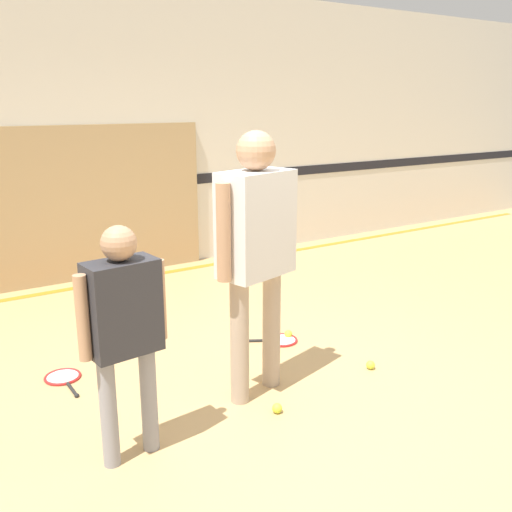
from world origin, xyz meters
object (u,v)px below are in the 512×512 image
Objects in this scene: tennis_ball_stray_left at (371,365)px; person_student_left at (124,320)px; person_instructor at (256,238)px; tennis_ball_near_instructor at (277,408)px; racket_second_spare at (64,378)px; tennis_ball_by_spare_racket at (288,334)px; racket_spare_on_floor at (279,340)px.

person_student_left is at bearing -178.19° from tennis_ball_stray_left.
person_instructor is 26.88× the size of tennis_ball_stray_left.
person_instructor is 1.41m from tennis_ball_stray_left.
person_student_left is 20.26× the size of tennis_ball_near_instructor.
tennis_ball_stray_left is (0.91, -0.18, -1.06)m from person_instructor.
tennis_ball_stray_left reaches higher than racket_second_spare.
tennis_ball_by_spare_racket is at bearing 50.48° from tennis_ball_near_instructor.
tennis_ball_near_instructor is (-0.04, -0.30, -1.06)m from person_instructor.
person_student_left is at bearing 2.81° from racket_second_spare.
tennis_ball_stray_left is (1.98, -1.09, 0.02)m from racket_second_spare.
racket_second_spare is at bearing 171.30° from tennis_ball_by_spare_racket.
tennis_ball_near_instructor is (0.95, -0.07, -0.79)m from person_student_left.
tennis_ball_near_instructor is at bearing -172.22° from tennis_ball_stray_left.
racket_spare_on_floor is at bearing 28.98° from person_instructor.
person_student_left is 1.41m from racket_second_spare.
person_instructor is at bearing -139.31° from tennis_ball_by_spare_racket.
racket_second_spare is 1.60m from tennis_ball_near_instructor.
tennis_ball_near_instructor reaches higher than racket_spare_on_floor.
tennis_ball_stray_left is (0.17, -0.81, 0.00)m from tennis_ball_by_spare_racket.
tennis_ball_by_spare_racket is (0.74, 0.64, -1.06)m from person_instructor.
tennis_ball_by_spare_racket reaches higher than racket_second_spare.
person_instructor reaches higher than racket_spare_on_floor.
racket_second_spare is at bearing 124.05° from person_instructor.
tennis_ball_by_spare_racket and tennis_ball_stray_left have the same top height.
person_student_left is 2.76× the size of racket_second_spare.
person_instructor is at bearing 48.30° from racket_second_spare.
person_student_left reaches higher than tennis_ball_stray_left.
racket_second_spare is 7.34× the size of tennis_ball_stray_left.
person_student_left is 2.06m from tennis_ball_stray_left.
person_instructor is 1.40m from racket_spare_on_floor.
tennis_ball_by_spare_racket is 1.00× the size of tennis_ball_stray_left.
person_instructor is 1.45m from tennis_ball_by_spare_racket.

